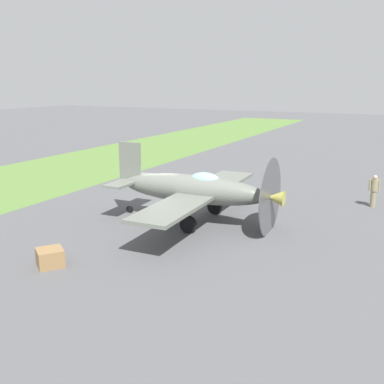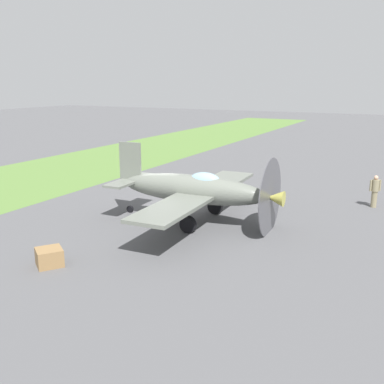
% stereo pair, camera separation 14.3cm
% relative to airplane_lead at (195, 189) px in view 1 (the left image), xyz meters
% --- Properties ---
extents(ground_plane, '(160.00, 160.00, 0.00)m').
position_rel_airplane_lead_xyz_m(ground_plane, '(-1.16, -2.36, -1.58)').
color(ground_plane, '#515154').
extents(grass_verge, '(120.00, 11.00, 0.01)m').
position_rel_airplane_lead_xyz_m(grass_verge, '(-1.16, -14.73, -1.58)').
color(grass_verge, '#567A38').
rests_on(grass_verge, ground).
extents(airplane_lead, '(10.60, 8.40, 3.78)m').
position_rel_airplane_lead_xyz_m(airplane_lead, '(0.00, 0.00, 0.00)').
color(airplane_lead, slate).
rests_on(airplane_lead, ground).
extents(ground_crew_chief, '(0.41, 0.54, 1.73)m').
position_rel_airplane_lead_xyz_m(ground_crew_chief, '(-6.65, 7.30, -0.67)').
color(ground_crew_chief, '#847A5B').
rests_on(ground_crew_chief, ground).
extents(supply_crate, '(1.26, 1.26, 0.64)m').
position_rel_airplane_lead_xyz_m(supply_crate, '(7.13, -2.31, -1.26)').
color(supply_crate, olive).
rests_on(supply_crate, ground).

